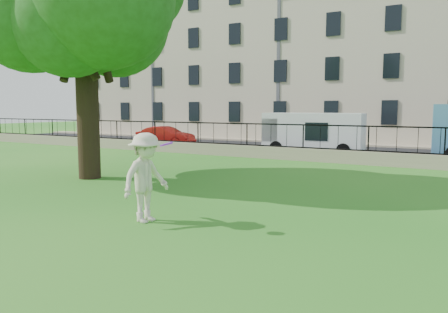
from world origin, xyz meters
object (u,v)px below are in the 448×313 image
Objects in this scene: frisbee at (166,144)px; white_van at (313,133)px; man at (146,178)px; red_sedan at (166,136)px.

white_van reaches higher than frisbee.
man reaches higher than red_sedan.
man reaches higher than frisbee.
frisbee is at bearing -101.41° from man.
red_sedan is at bearing 177.00° from white_van.
red_sedan is 0.74× the size of white_van.
frisbee is 0.05× the size of white_van.
frisbee is 19.91m from red_sedan.
man is at bearing -149.70° from red_sedan.
white_van is (-1.73, 15.78, 0.13)m from man.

